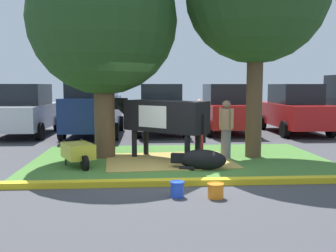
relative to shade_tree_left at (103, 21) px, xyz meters
name	(u,v)px	position (x,y,z in m)	size (l,w,h in m)	color
ground_plane	(166,173)	(1.52, -2.02, -3.66)	(80.00, 80.00, 0.00)	#424247
grass_island	(181,160)	(2.02, -0.49, -3.65)	(7.73, 4.93, 0.02)	#477A33
curb_yellow	(194,182)	(2.02, -3.11, -3.60)	(8.93, 0.24, 0.12)	yellow
hay_bedding	(169,161)	(1.69, -0.72, -3.64)	(3.20, 2.40, 0.04)	tan
shade_tree_left	(103,21)	(0.00, 0.00, 0.00)	(3.95, 3.95, 5.67)	brown
cow_holstein	(162,117)	(1.53, -0.45, -2.51)	(2.61, 2.34, 1.61)	black
calf_lying	(201,160)	(2.37, -1.74, -3.43)	(1.33, 0.74, 0.48)	black
person_handler	(226,128)	(3.25, -0.45, -2.82)	(0.34, 0.47, 1.57)	slate
person_visitor_near	(199,124)	(2.72, 0.80, -2.83)	(0.52, 0.34, 1.56)	maroon
wheelbarrow	(78,151)	(-0.53, -1.24, -3.28)	(1.08, 1.56, 0.63)	gold
bucket_blue	(177,189)	(1.60, -3.92, -3.52)	(0.26, 0.26, 0.28)	blue
bucket_orange	(216,190)	(2.26, -4.04, -3.52)	(0.30, 0.30, 0.26)	orange
hatchback_white	(26,110)	(-3.52, 5.08, -2.68)	(2.08, 4.43, 2.02)	silver
suv_black	(94,103)	(-0.84, 4.88, -2.39)	(2.18, 4.63, 2.52)	navy
sedan_silver	(161,109)	(1.82, 5.42, -2.68)	(2.08, 4.43, 2.02)	silver
sedan_red	(225,109)	(4.52, 5.46, -2.68)	(2.08, 4.43, 2.02)	red
sedan_blue	(294,109)	(7.32, 4.99, -2.68)	(2.08, 4.43, 2.02)	red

